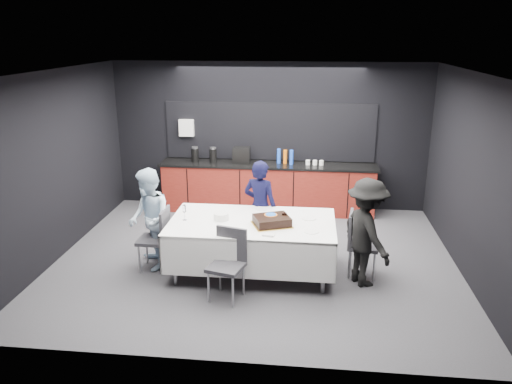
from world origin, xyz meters
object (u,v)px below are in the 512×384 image
at_px(cake_assembly, 272,221).
at_px(chair_right, 358,239).
at_px(person_right, 366,233).
at_px(chair_left, 158,235).
at_px(plate_stack, 221,216).
at_px(chair_near, 228,258).
at_px(champagne_flute, 184,209).
at_px(person_center, 260,207).
at_px(party_table, 252,230).
at_px(person_left, 149,220).

distance_m(cake_assembly, chair_right, 1.25).
bearing_deg(person_right, chair_left, 61.05).
bearing_deg(cake_assembly, plate_stack, 170.01).
distance_m(cake_assembly, chair_near, 0.85).
xyz_separation_m(cake_assembly, chair_right, (1.20, 0.21, -0.31)).
height_order(champagne_flute, chair_near, champagne_flute).
bearing_deg(cake_assembly, champagne_flute, 177.46).
bearing_deg(person_center, cake_assembly, 126.46).
bearing_deg(champagne_flute, person_center, 37.16).
relative_size(plate_stack, chair_left, 0.23).
height_order(plate_stack, person_center, person_center).
relative_size(party_table, chair_left, 2.51).
relative_size(party_table, person_right, 1.55).
bearing_deg(chair_left, person_left, 160.19).
xyz_separation_m(cake_assembly, plate_stack, (-0.73, 0.13, -0.01)).
bearing_deg(chair_near, chair_right, 25.52).
xyz_separation_m(plate_stack, champagne_flute, (-0.51, -0.07, 0.11)).
xyz_separation_m(chair_left, person_left, (-0.14, 0.05, 0.21)).
bearing_deg(person_center, party_table, 106.15).
distance_m(cake_assembly, chair_left, 1.67).
height_order(chair_near, person_center, person_center).
distance_m(chair_near, person_right, 1.88).
bearing_deg(person_center, chair_right, 177.01).
height_order(party_table, chair_near, chair_near).
bearing_deg(person_left, cake_assembly, 60.27).
xyz_separation_m(champagne_flute, chair_right, (2.44, 0.15, -0.40)).
height_order(chair_right, person_center, person_center).
bearing_deg(chair_right, cake_assembly, -170.23).
xyz_separation_m(party_table, chair_left, (-1.35, -0.06, -0.11)).
distance_m(chair_right, person_right, 0.35).
xyz_separation_m(chair_left, person_center, (1.40, 0.75, 0.21)).
xyz_separation_m(cake_assembly, chair_left, (-1.64, 0.06, -0.31)).
xyz_separation_m(champagne_flute, person_left, (-0.54, 0.06, -0.20)).
bearing_deg(chair_near, plate_stack, 106.36).
xyz_separation_m(chair_right, chair_near, (-1.71, -0.82, 0.00)).
bearing_deg(person_right, person_left, 60.22).
bearing_deg(party_table, chair_left, -177.67).
relative_size(cake_assembly, person_right, 0.41).
distance_m(champagne_flute, chair_near, 1.07).
relative_size(plate_stack, chair_right, 0.23).
bearing_deg(plate_stack, champagne_flute, -171.87).
distance_m(chair_right, person_left, 2.99).
distance_m(plate_stack, person_left, 1.05).
bearing_deg(cake_assembly, chair_left, 177.88).
relative_size(champagne_flute, chair_right, 0.24).
bearing_deg(person_left, chair_near, 34.22).
height_order(party_table, champagne_flute, champagne_flute).
relative_size(champagne_flute, person_right, 0.15).
distance_m(person_left, person_right, 3.06).
distance_m(plate_stack, person_right, 2.02).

